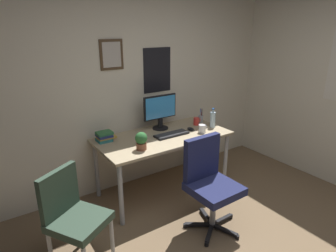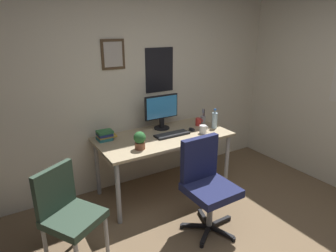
{
  "view_description": "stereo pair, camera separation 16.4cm",
  "coord_description": "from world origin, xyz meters",
  "px_view_note": "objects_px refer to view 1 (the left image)",
  "views": [
    {
      "loc": [
        -1.61,
        -1.05,
        1.99
      ],
      "look_at": [
        0.18,
        1.58,
        0.89
      ],
      "focal_mm": 31.08,
      "sensor_mm": 36.0,
      "label": 1
    },
    {
      "loc": [
        -1.47,
        -1.13,
        1.99
      ],
      "look_at": [
        0.18,
        1.58,
        0.89
      ],
      "focal_mm": 31.08,
      "sensor_mm": 36.0,
      "label": 2
    }
  ],
  "objects_px": {
    "water_bottle": "(213,119)",
    "coffee_mug_near": "(196,121)",
    "computer_mouse": "(191,129)",
    "keyboard": "(172,134)",
    "coffee_mug_far": "(202,129)",
    "pen_cup": "(201,118)",
    "side_chair": "(73,213)",
    "potted_plant": "(141,140)",
    "monitor": "(160,111)",
    "office_chair": "(209,180)",
    "book_stack_left": "(105,137)"
  },
  "relations": [
    {
      "from": "monitor",
      "to": "water_bottle",
      "type": "bearing_deg",
      "value": -29.49
    },
    {
      "from": "water_bottle",
      "to": "pen_cup",
      "type": "relative_size",
      "value": 1.26
    },
    {
      "from": "monitor",
      "to": "water_bottle",
      "type": "distance_m",
      "value": 0.69
    },
    {
      "from": "monitor",
      "to": "office_chair",
      "type": "bearing_deg",
      "value": -95.6
    },
    {
      "from": "monitor",
      "to": "keyboard",
      "type": "bearing_deg",
      "value": -94.16
    },
    {
      "from": "office_chair",
      "to": "keyboard",
      "type": "relative_size",
      "value": 2.21
    },
    {
      "from": "side_chair",
      "to": "monitor",
      "type": "height_order",
      "value": "monitor"
    },
    {
      "from": "side_chair",
      "to": "keyboard",
      "type": "relative_size",
      "value": 2.03
    },
    {
      "from": "computer_mouse",
      "to": "pen_cup",
      "type": "distance_m",
      "value": 0.36
    },
    {
      "from": "side_chair",
      "to": "pen_cup",
      "type": "height_order",
      "value": "pen_cup"
    },
    {
      "from": "office_chair",
      "to": "water_bottle",
      "type": "bearing_deg",
      "value": 46.31
    },
    {
      "from": "computer_mouse",
      "to": "book_stack_left",
      "type": "height_order",
      "value": "book_stack_left"
    },
    {
      "from": "computer_mouse",
      "to": "coffee_mug_near",
      "type": "bearing_deg",
      "value": 32.78
    },
    {
      "from": "water_bottle",
      "to": "pen_cup",
      "type": "bearing_deg",
      "value": 89.75
    },
    {
      "from": "keyboard",
      "to": "coffee_mug_far",
      "type": "relative_size",
      "value": 3.47
    },
    {
      "from": "office_chair",
      "to": "computer_mouse",
      "type": "relative_size",
      "value": 8.64
    },
    {
      "from": "coffee_mug_far",
      "to": "pen_cup",
      "type": "xyz_separation_m",
      "value": [
        0.25,
        0.32,
        0.0
      ]
    },
    {
      "from": "keyboard",
      "to": "coffee_mug_near",
      "type": "xyz_separation_m",
      "value": [
        0.5,
        0.13,
        0.04
      ]
    },
    {
      "from": "coffee_mug_near",
      "to": "coffee_mug_far",
      "type": "distance_m",
      "value": 0.3
    },
    {
      "from": "coffee_mug_far",
      "to": "pen_cup",
      "type": "distance_m",
      "value": 0.4
    },
    {
      "from": "book_stack_left",
      "to": "office_chair",
      "type": "bearing_deg",
      "value": -58.34
    },
    {
      "from": "side_chair",
      "to": "water_bottle",
      "type": "xyz_separation_m",
      "value": [
        1.99,
        0.47,
        0.34
      ]
    },
    {
      "from": "potted_plant",
      "to": "coffee_mug_far",
      "type": "bearing_deg",
      "value": 2.22
    },
    {
      "from": "office_chair",
      "to": "side_chair",
      "type": "distance_m",
      "value": 1.32
    },
    {
      "from": "office_chair",
      "to": "monitor",
      "type": "xyz_separation_m",
      "value": [
        0.1,
        1.06,
        0.45
      ]
    },
    {
      "from": "water_bottle",
      "to": "office_chair",
      "type": "bearing_deg",
      "value": -133.69
    },
    {
      "from": "monitor",
      "to": "side_chair",
      "type": "bearing_deg",
      "value": -149.94
    },
    {
      "from": "keyboard",
      "to": "pen_cup",
      "type": "relative_size",
      "value": 2.15
    },
    {
      "from": "coffee_mug_far",
      "to": "potted_plant",
      "type": "relative_size",
      "value": 0.64
    },
    {
      "from": "book_stack_left",
      "to": "keyboard",
      "type": "bearing_deg",
      "value": -20.63
    },
    {
      "from": "water_bottle",
      "to": "coffee_mug_far",
      "type": "relative_size",
      "value": 2.04
    },
    {
      "from": "monitor",
      "to": "pen_cup",
      "type": "height_order",
      "value": "monitor"
    },
    {
      "from": "monitor",
      "to": "computer_mouse",
      "type": "bearing_deg",
      "value": -44.35
    },
    {
      "from": "coffee_mug_far",
      "to": "potted_plant",
      "type": "distance_m",
      "value": 0.88
    },
    {
      "from": "coffee_mug_near",
      "to": "pen_cup",
      "type": "xyz_separation_m",
      "value": [
        0.12,
        0.05,
        0.0
      ]
    },
    {
      "from": "office_chair",
      "to": "book_stack_left",
      "type": "relative_size",
      "value": 4.49
    },
    {
      "from": "pen_cup",
      "to": "coffee_mug_far",
      "type": "bearing_deg",
      "value": -127.64
    },
    {
      "from": "side_chair",
      "to": "coffee_mug_near",
      "type": "distance_m",
      "value": 2.01
    },
    {
      "from": "computer_mouse",
      "to": "coffee_mug_far",
      "type": "xyz_separation_m",
      "value": [
        0.07,
        -0.14,
        0.03
      ]
    },
    {
      "from": "water_bottle",
      "to": "coffee_mug_near",
      "type": "height_order",
      "value": "water_bottle"
    },
    {
      "from": "computer_mouse",
      "to": "potted_plant",
      "type": "relative_size",
      "value": 0.56
    },
    {
      "from": "keyboard",
      "to": "book_stack_left",
      "type": "bearing_deg",
      "value": 159.37
    },
    {
      "from": "pen_cup",
      "to": "book_stack_left",
      "type": "height_order",
      "value": "pen_cup"
    },
    {
      "from": "potted_plant",
      "to": "book_stack_left",
      "type": "relative_size",
      "value": 0.92
    },
    {
      "from": "side_chair",
      "to": "coffee_mug_near",
      "type": "bearing_deg",
      "value": 19.45
    },
    {
      "from": "coffee_mug_near",
      "to": "coffee_mug_far",
      "type": "relative_size",
      "value": 0.89
    },
    {
      "from": "computer_mouse",
      "to": "keyboard",
      "type": "bearing_deg",
      "value": -178.28
    },
    {
      "from": "side_chair",
      "to": "potted_plant",
      "type": "bearing_deg",
      "value": 22.53
    },
    {
      "from": "side_chair",
      "to": "monitor",
      "type": "relative_size",
      "value": 1.9
    },
    {
      "from": "monitor",
      "to": "book_stack_left",
      "type": "xyz_separation_m",
      "value": [
        -0.76,
        -0.01,
        -0.18
      ]
    }
  ]
}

